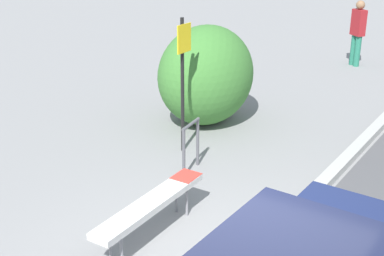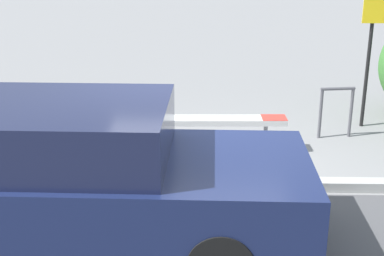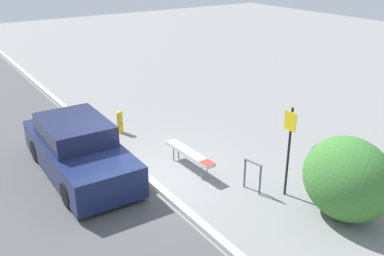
{
  "view_description": "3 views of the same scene",
  "coord_description": "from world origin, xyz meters",
  "px_view_note": "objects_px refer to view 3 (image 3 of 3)",
  "views": [
    {
      "loc": [
        -4.24,
        -2.37,
        3.77
      ],
      "look_at": [
        1.67,
        1.62,
        0.96
      ],
      "focal_mm": 50.0,
      "sensor_mm": 36.0,
      "label": 1
    },
    {
      "loc": [
        0.07,
        -6.16,
        2.93
      ],
      "look_at": [
        -0.11,
        0.71,
        0.56
      ],
      "focal_mm": 50.0,
      "sensor_mm": 36.0,
      "label": 2
    },
    {
      "loc": [
        9.1,
        -4.55,
        5.64
      ],
      "look_at": [
        -0.28,
        1.76,
        0.93
      ],
      "focal_mm": 40.0,
      "sensor_mm": 36.0,
      "label": 3
    }
  ],
  "objects_px": {
    "bench": "(190,154)",
    "bike_rack": "(253,173)",
    "sign_post": "(289,144)",
    "parked_car_near": "(78,150)",
    "fire_hydrant": "(120,121)"
  },
  "relations": [
    {
      "from": "bench",
      "to": "bike_rack",
      "type": "relative_size",
      "value": 2.38
    },
    {
      "from": "bench",
      "to": "bike_rack",
      "type": "xyz_separation_m",
      "value": [
        1.84,
        0.66,
        0.03
      ]
    },
    {
      "from": "fire_hydrant",
      "to": "bike_rack",
      "type": "bearing_deg",
      "value": 12.23
    },
    {
      "from": "parked_car_near",
      "to": "fire_hydrant",
      "type": "bearing_deg",
      "value": 133.22
    },
    {
      "from": "bench",
      "to": "parked_car_near",
      "type": "relative_size",
      "value": 0.42
    },
    {
      "from": "sign_post",
      "to": "fire_hydrant",
      "type": "xyz_separation_m",
      "value": [
        -5.89,
        -1.71,
        -0.98
      ]
    },
    {
      "from": "bike_rack",
      "to": "fire_hydrant",
      "type": "distance_m",
      "value": 5.42
    },
    {
      "from": "bike_rack",
      "to": "parked_car_near",
      "type": "height_order",
      "value": "parked_car_near"
    },
    {
      "from": "bike_rack",
      "to": "sign_post",
      "type": "bearing_deg",
      "value": 43.31
    },
    {
      "from": "bench",
      "to": "parked_car_near",
      "type": "height_order",
      "value": "parked_car_near"
    },
    {
      "from": "sign_post",
      "to": "parked_car_near",
      "type": "distance_m",
      "value": 5.56
    },
    {
      "from": "sign_post",
      "to": "fire_hydrant",
      "type": "height_order",
      "value": "sign_post"
    },
    {
      "from": "sign_post",
      "to": "parked_car_near",
      "type": "height_order",
      "value": "sign_post"
    },
    {
      "from": "bike_rack",
      "to": "parked_car_near",
      "type": "relative_size",
      "value": 0.18
    },
    {
      "from": "sign_post",
      "to": "fire_hydrant",
      "type": "distance_m",
      "value": 6.21
    }
  ]
}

